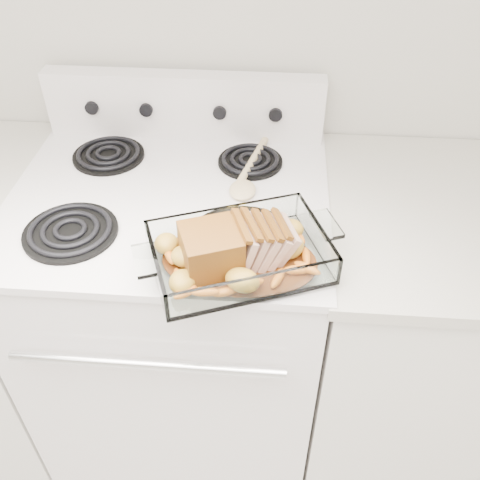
# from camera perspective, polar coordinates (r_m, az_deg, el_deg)

# --- Properties ---
(electric_range) EXTENTS (0.78, 0.70, 1.12)m
(electric_range) POSITION_cam_1_polar(r_m,az_deg,el_deg) (1.62, -6.25, -8.25)
(electric_range) COLOR white
(electric_range) RESTS_ON ground
(counter_right) EXTENTS (0.58, 0.68, 0.93)m
(counter_right) POSITION_cam_1_polar(r_m,az_deg,el_deg) (1.66, 17.29, -9.68)
(counter_right) COLOR white
(counter_right) RESTS_ON ground
(baking_dish) EXTENTS (0.35, 0.23, 0.07)m
(baking_dish) POSITION_cam_1_polar(r_m,az_deg,el_deg) (1.09, -0.08, -1.86)
(baking_dish) COLOR white
(baking_dish) RESTS_ON electric_range
(pork_roast) EXTENTS (0.23, 0.11, 0.09)m
(pork_roast) POSITION_cam_1_polar(r_m,az_deg,el_deg) (1.07, -1.29, -0.50)
(pork_roast) COLOR brown
(pork_roast) RESTS_ON baking_dish
(roast_vegetables) EXTENTS (0.34, 0.19, 0.04)m
(roast_vegetables) POSITION_cam_1_polar(r_m,az_deg,el_deg) (1.11, -0.13, -0.29)
(roast_vegetables) COLOR orange
(roast_vegetables) RESTS_ON baking_dish
(wooden_spoon) EXTENTS (0.09, 0.30, 0.02)m
(wooden_spoon) POSITION_cam_1_polar(r_m,az_deg,el_deg) (1.36, 0.80, 6.83)
(wooden_spoon) COLOR #DFC186
(wooden_spoon) RESTS_ON electric_range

